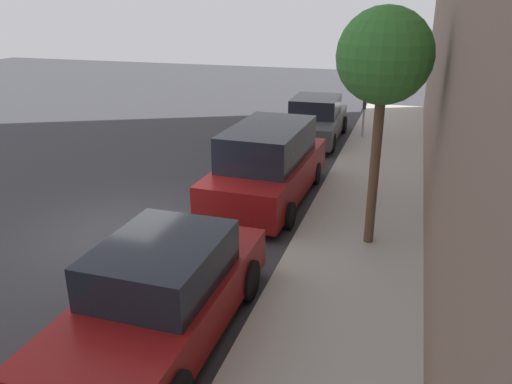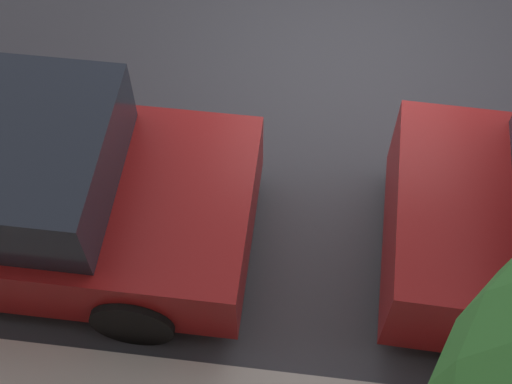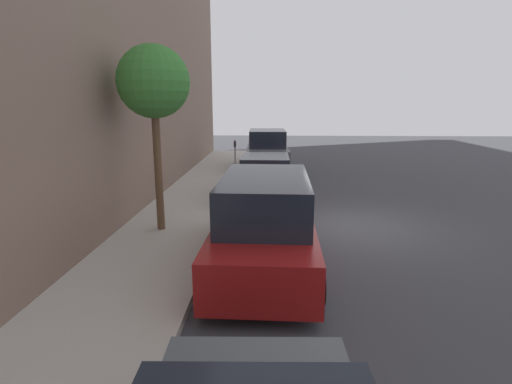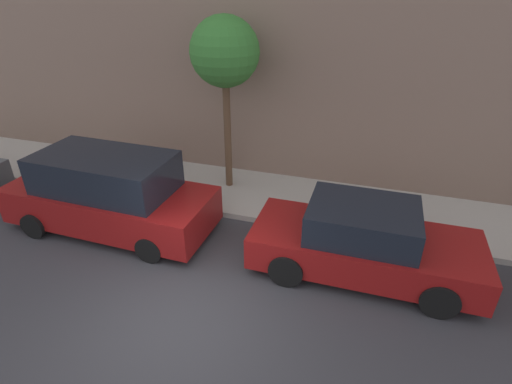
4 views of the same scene
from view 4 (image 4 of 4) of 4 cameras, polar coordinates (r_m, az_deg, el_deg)
The scene contains 5 objects.
ground_plane at distance 7.57m, azimuth -11.04°, elevation -17.78°, with size 60.00×60.00×0.00m, color #38383D.
sidewalk at distance 11.05m, azimuth 0.25°, elevation -0.38°, with size 2.57×32.00×0.15m.
parked_sedan_second at distance 8.32m, azimuth 15.10°, elevation -6.94°, with size 1.92×4.51×1.54m.
parked_minivan_third at distance 9.94m, azimuth -20.23°, elevation -0.24°, with size 2.02×4.94×1.90m.
street_tree at distance 10.32m, azimuth -4.49°, elevation 19.12°, with size 1.72×1.72×4.50m.
Camera 4 is at (-4.48, -2.85, 5.40)m, focal length 28.00 mm.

